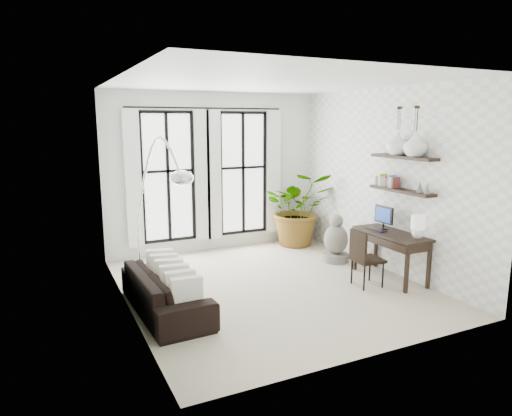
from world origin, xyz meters
TOP-DOWN VIEW (x-y plane):
  - floor at (0.00, 0.00)m, footprint 5.00×5.00m
  - ceiling at (0.00, 0.00)m, footprint 5.00×5.00m
  - wall_left at (-2.25, 0.00)m, footprint 0.00×5.00m
  - wall_right at (2.25, 0.00)m, footprint 0.00×5.00m
  - wall_back at (0.00, 2.50)m, footprint 4.50×0.00m
  - windows at (-0.20, 2.43)m, footprint 3.26×0.13m
  - wall_shelves at (2.11, -0.53)m, footprint 0.25×1.30m
  - sofa at (-1.80, -0.25)m, footprint 0.87×2.04m
  - throw_pillows at (-1.70, -0.25)m, footprint 0.40×1.52m
  - plant at (1.69, 2.00)m, footprint 1.78×1.67m
  - desk at (1.94, -0.61)m, footprint 0.58×1.36m
  - desk_chair at (1.31, -0.66)m, footprint 0.47×0.47m
  - arc_lamp at (-1.70, 0.38)m, footprint 0.74×1.53m
  - buddha at (1.71, 0.65)m, footprint 0.51×0.51m
  - vase_a at (2.11, -0.82)m, footprint 0.37×0.37m
  - vase_b at (2.11, -0.42)m, footprint 0.37×0.37m

SIDE VIEW (x-z plane):
  - floor at x=0.00m, z-range 0.00..0.00m
  - sofa at x=-1.80m, z-range 0.00..0.59m
  - buddha at x=1.71m, z-range -0.07..0.84m
  - throw_pillows at x=-1.70m, z-range 0.30..0.70m
  - desk_chair at x=1.31m, z-range 0.06..0.99m
  - desk at x=1.94m, z-range 0.15..1.34m
  - plant at x=1.69m, z-range 0.00..1.59m
  - windows at x=-0.20m, z-range 0.24..2.88m
  - wall_left at x=-2.25m, z-range -0.90..4.10m
  - wall_right at x=2.25m, z-range -0.90..4.10m
  - wall_back at x=0.00m, z-range -0.65..3.85m
  - wall_shelves at x=2.11m, z-range 1.43..2.03m
  - arc_lamp at x=-1.70m, z-range 0.66..3.07m
  - vase_a at x=2.11m, z-range 2.07..2.46m
  - vase_b at x=2.11m, z-range 2.07..2.46m
  - ceiling at x=0.00m, z-range 3.20..3.20m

